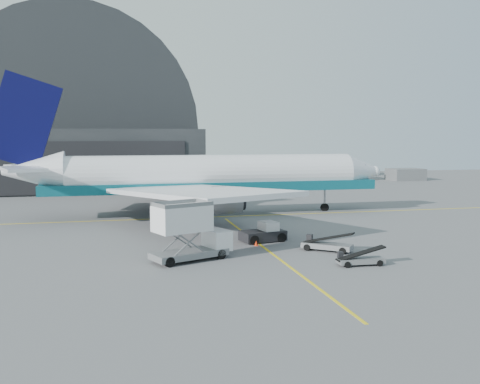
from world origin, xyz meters
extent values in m
plane|color=#565659|center=(0.00, 0.00, 0.00)|extent=(200.00, 200.00, 0.00)
cube|color=yellow|center=(0.00, 20.00, 0.01)|extent=(80.00, 0.25, 0.02)
cube|color=yellow|center=(0.00, -2.00, 0.01)|extent=(0.25, 40.00, 0.02)
cube|color=black|center=(-22.00, 65.00, 6.00)|extent=(50.00, 28.00, 12.00)
cube|color=black|center=(-22.00, 50.90, 5.00)|extent=(42.00, 0.40, 9.50)
cube|color=black|center=(38.00, 72.00, 0.00)|extent=(14.00, 8.00, 4.00)
cube|color=slate|center=(55.00, 68.00, 0.00)|extent=(8.00, 6.00, 2.80)
cylinder|color=white|center=(-0.71, 22.15, 5.58)|extent=(38.63, 5.15, 5.15)
cone|color=white|center=(20.96, 22.15, 5.58)|extent=(4.72, 5.15, 5.15)
sphere|color=white|center=(23.11, 22.15, 5.58)|extent=(1.50, 1.50, 1.50)
cone|color=white|center=(-23.78, 22.15, 6.22)|extent=(7.51, 5.15, 5.15)
cube|color=black|center=(19.68, 22.15, 6.22)|extent=(2.79, 2.36, 0.75)
cube|color=#0B5260|center=(-0.71, 22.15, 3.92)|extent=(45.06, 5.20, 1.29)
cube|color=white|center=(-5.00, 9.28, 4.51)|extent=(19.79, 26.31, 1.57)
cube|color=white|center=(-5.00, 35.03, 4.51)|extent=(19.79, 26.31, 1.57)
cube|color=white|center=(-24.32, 17.32, 6.87)|extent=(6.57, 8.98, 0.38)
cube|color=white|center=(-24.32, 26.98, 6.87)|extent=(6.57, 8.98, 0.38)
cube|color=#070735|center=(-24.85, 22.15, 12.55)|extent=(9.95, 0.54, 12.36)
cylinder|color=gray|center=(-1.78, 13.57, 2.79)|extent=(5.58, 2.90, 2.90)
cylinder|color=gray|center=(-1.78, 30.74, 2.79)|extent=(5.58, 2.90, 2.90)
cylinder|color=#A5A5AA|center=(15.38, 22.15, 1.50)|extent=(0.30, 0.30, 3.00)
cylinder|color=black|center=(15.38, 22.15, 0.48)|extent=(1.18, 0.38, 1.18)
cylinder|color=black|center=(-2.86, 18.72, 0.59)|extent=(1.39, 0.48, 1.39)
cylinder|color=black|center=(-2.86, 25.59, 0.59)|extent=(1.39, 0.48, 1.39)
cube|color=slate|center=(-7.72, -4.04, 0.60)|extent=(7.09, 4.93, 0.55)
cube|color=silver|center=(-5.08, -2.96, 1.48)|extent=(2.58, 3.00, 1.76)
cube|color=black|center=(-4.32, -2.65, 1.76)|extent=(0.87, 1.96, 0.99)
cube|color=silver|center=(-8.33, -4.29, 3.73)|extent=(5.30, 4.28, 2.19)
cylinder|color=black|center=(-4.95, -4.15, 0.44)|extent=(0.94, 0.64, 0.88)
cylinder|color=black|center=(-5.82, -2.02, 0.44)|extent=(0.94, 0.64, 0.88)
cylinder|color=black|center=(-9.62, -6.06, 0.44)|extent=(0.94, 0.64, 0.88)
cylinder|color=black|center=(-10.49, -3.93, 0.44)|extent=(0.94, 0.64, 0.88)
cube|color=black|center=(0.71, 2.65, 0.61)|extent=(4.82, 3.28, 0.99)
cube|color=silver|center=(1.36, 2.78, 1.49)|extent=(1.92, 2.26, 0.99)
cylinder|color=black|center=(2.45, 1.88, 0.44)|extent=(1.05, 0.58, 0.99)
cylinder|color=black|center=(1.99, 4.04, 0.44)|extent=(1.05, 0.58, 0.99)
cylinder|color=black|center=(-0.58, 1.25, 0.44)|extent=(1.05, 0.58, 0.99)
cylinder|color=black|center=(-1.03, 3.41, 0.44)|extent=(1.05, 0.58, 0.99)
cube|color=slate|center=(5.90, -8.99, 0.40)|extent=(3.93, 1.47, 0.40)
cube|color=black|center=(5.90, -8.99, 1.02)|extent=(4.17, 1.04, 1.13)
cube|color=black|center=(4.33, -8.44, 0.84)|extent=(0.45, 0.37, 0.53)
cylinder|color=black|center=(7.28, -9.66, 0.26)|extent=(0.54, 0.24, 0.53)
cylinder|color=black|center=(7.33, -8.42, 0.26)|extent=(0.54, 0.24, 0.53)
cylinder|color=black|center=(4.46, -9.55, 0.26)|extent=(0.54, 0.24, 0.53)
cylinder|color=black|center=(4.51, -8.31, 0.26)|extent=(0.54, 0.24, 0.53)
cube|color=slate|center=(5.33, -3.14, 0.48)|extent=(4.61, 4.16, 0.48)
cube|color=black|center=(5.33, -3.14, 1.22)|extent=(4.51, 3.94, 1.35)
cube|color=black|center=(4.22, -1.49, 1.00)|extent=(0.68, 0.66, 0.63)
cylinder|color=black|center=(6.17, -4.78, 0.32)|extent=(0.66, 0.60, 0.63)
cylinder|color=black|center=(7.11, -3.63, 0.32)|extent=(0.66, 0.60, 0.63)
cylinder|color=black|center=(3.55, -2.65, 0.32)|extent=(0.66, 0.60, 0.63)
cylinder|color=black|center=(4.48, -1.50, 0.32)|extent=(0.66, 0.60, 0.63)
cube|color=red|center=(-0.50, 0.65, 0.01)|extent=(0.35, 0.35, 0.03)
cone|color=red|center=(-0.50, 0.65, 0.25)|extent=(0.35, 0.35, 0.51)
camera|label=1|loc=(-13.74, -49.01, 10.69)|focal=40.00mm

